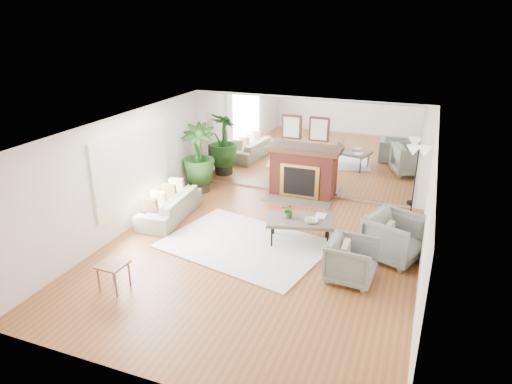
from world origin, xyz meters
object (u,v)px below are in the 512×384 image
at_px(armchair_front, 352,261).
at_px(armchair_back, 394,238).
at_px(coffee_table, 300,221).
at_px(sofa, 170,206).
at_px(potted_ficus, 198,156).
at_px(side_table, 113,268).
at_px(floor_lamp, 418,157).
at_px(fireplace, 302,172).

bearing_deg(armchair_front, armchair_back, -27.35).
bearing_deg(armchair_back, coffee_table, 110.81).
xyz_separation_m(sofa, potted_ficus, (-0.15, 1.75, 0.67)).
relative_size(sofa, side_table, 3.88).
bearing_deg(floor_lamp, coffee_table, -132.02).
height_order(sofa, armchair_front, armchair_front).
bearing_deg(side_table, armchair_back, 32.87).
xyz_separation_m(coffee_table, potted_ficus, (-3.26, 1.86, 0.47)).
relative_size(sofa, armchair_front, 2.36).
height_order(fireplace, sofa, fireplace).
bearing_deg(sofa, fireplace, 128.57).
height_order(coffee_table, armchair_front, armchair_front).
height_order(sofa, floor_lamp, floor_lamp).
distance_m(sofa, floor_lamp, 5.69).
bearing_deg(fireplace, side_table, -109.08).
bearing_deg(sofa, armchair_front, 70.42).
bearing_deg(armchair_back, sofa, 109.50).
xyz_separation_m(side_table, floor_lamp, (4.50, 5.04, 0.99)).
relative_size(coffee_table, armchair_back, 1.51).
relative_size(fireplace, floor_lamp, 1.24).
bearing_deg(sofa, coffee_table, 83.11).
bearing_deg(potted_ficus, coffee_table, -29.74).
relative_size(side_table, potted_ficus, 0.28).
height_order(armchair_front, potted_ficus, potted_ficus).
xyz_separation_m(armchair_front, side_table, (-3.68, -1.75, 0.05)).
bearing_deg(coffee_table, potted_ficus, 150.26).
height_order(armchair_front, floor_lamp, floor_lamp).
bearing_deg(armchair_back, fireplace, 66.60).
relative_size(fireplace, armchair_back, 2.09).
relative_size(armchair_back, floor_lamp, 0.59).
bearing_deg(coffee_table, side_table, -131.50).
bearing_deg(side_table, fireplace, 70.92).
bearing_deg(armchair_front, floor_lamp, -10.39).
relative_size(sofa, floor_lamp, 1.19).
height_order(fireplace, side_table, fireplace).
height_order(fireplace, armchair_back, fireplace).
distance_m(armchair_back, potted_ficus, 5.45).
height_order(potted_ficus, floor_lamp, potted_ficus).
relative_size(coffee_table, potted_ficus, 0.82).
height_order(coffee_table, side_table, coffee_table).
xyz_separation_m(armchair_front, floor_lamp, (0.82, 3.30, 1.03)).
distance_m(sofa, armchair_front, 4.48).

